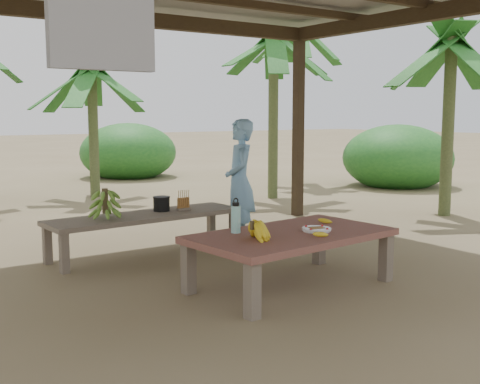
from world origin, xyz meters
TOP-DOWN VIEW (x-y plane):
  - ground at (0.00, 0.00)m, footprint 80.00×80.00m
  - work_table at (0.28, -0.63)m, footprint 1.88×1.16m
  - bench at (-0.23, 1.26)m, footprint 2.23×0.72m
  - ripe_banana_bunch at (-0.20, -0.70)m, footprint 0.34×0.31m
  - plate at (0.49, -0.73)m, footprint 0.26×0.26m
  - loose_banana_front at (0.36, -0.93)m, footprint 0.16×0.06m
  - loose_banana_side at (0.83, -0.47)m, footprint 0.13×0.13m
  - water_flask at (-0.14, -0.37)m, footprint 0.08×0.08m
  - green_banana_stalk at (-0.71, 1.23)m, footprint 0.31×0.31m
  - cooking_pot at (0.01, 1.36)m, footprint 0.19×0.19m
  - skewer_rack at (0.23, 1.24)m, footprint 0.18×0.09m
  - woman at (0.94, 1.15)m, footprint 0.56×0.64m
  - banana_plant_ne at (3.64, 4.02)m, footprint 1.80×1.80m
  - banana_plant_n at (1.00, 6.01)m, footprint 1.80×1.80m
  - banana_plant_e at (4.65, 1.02)m, footprint 1.80×1.80m
  - banana_plant_far at (5.66, 5.78)m, footprint 1.80×1.80m

SIDE VIEW (x-z plane):
  - ground at x=0.00m, z-range 0.00..0.00m
  - bench at x=-0.23m, z-range 0.17..0.62m
  - work_table at x=0.28m, z-range 0.18..0.68m
  - plate at x=0.49m, z-range 0.50..0.54m
  - loose_banana_front at x=0.36m, z-range 0.50..0.54m
  - loose_banana_side at x=0.83m, z-range 0.50..0.54m
  - cooking_pot at x=0.01m, z-range 0.45..0.61m
  - skewer_rack at x=0.23m, z-range 0.45..0.69m
  - ripe_banana_bunch at x=-0.20m, z-range 0.50..0.67m
  - green_banana_stalk at x=-0.71m, z-range 0.45..0.79m
  - water_flask at x=-0.14m, z-range 0.47..0.79m
  - woman at x=0.94m, z-range 0.00..1.49m
  - banana_plant_n at x=1.00m, z-range 0.83..3.44m
  - banana_plant_e at x=4.65m, z-range 0.95..3.83m
  - banana_plant_ne at x=3.64m, z-range 1.09..4.24m
  - banana_plant_far at x=5.66m, z-range 1.34..5.03m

